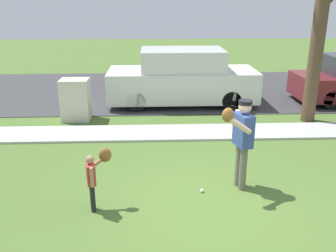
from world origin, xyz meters
TOP-DOWN VIEW (x-y plane):
  - ground_plane at (0.00, 3.50)m, footprint 48.00×48.00m
  - sidewalk_strip at (0.00, 3.60)m, footprint 36.00×1.20m
  - road_surface at (0.00, 8.60)m, footprint 36.00×6.80m
  - person_adult at (0.61, 0.52)m, footprint 0.68×0.77m
  - person_child at (-2.05, -0.12)m, footprint 0.45×0.50m
  - baseball at (-0.12, 0.36)m, footprint 0.07×0.07m
  - utility_cabinet at (-3.36, 4.95)m, footprint 0.83×0.68m
  - street_tree_near at (3.62, 4.55)m, footprint 1.85×1.89m
  - parked_van_white at (-0.03, 6.54)m, footprint 5.00×1.95m

SIDE VIEW (x-z plane):
  - ground_plane at x=0.00m, z-range 0.00..0.00m
  - road_surface at x=0.00m, z-range 0.00..0.02m
  - sidewalk_strip at x=0.00m, z-range 0.00..0.06m
  - baseball at x=-0.12m, z-range 0.00..0.07m
  - utility_cabinet at x=-3.36m, z-range 0.00..1.25m
  - person_child at x=-2.05m, z-range 0.16..1.24m
  - parked_van_white at x=-0.03m, z-range -0.04..1.84m
  - person_adult at x=0.61m, z-range 0.22..1.99m
  - street_tree_near at x=3.62m, z-range 0.17..5.85m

